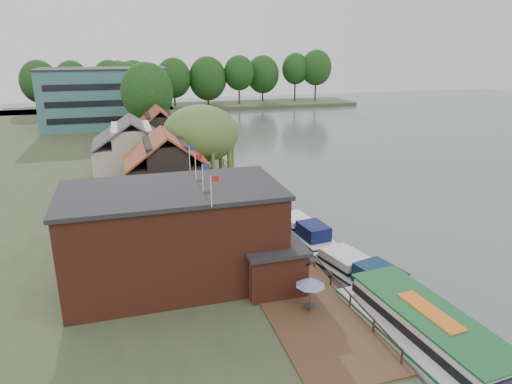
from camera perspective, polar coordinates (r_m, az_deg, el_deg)
ground at (r=41.05m, az=12.99°, el=-8.24°), size 260.00×260.00×0.00m
land_bank at (r=69.93m, az=-24.97°, el=1.93°), size 50.00×140.00×1.00m
quay_deck at (r=46.35m, az=-1.68°, el=-3.24°), size 6.00×50.00×0.10m
quay_rail at (r=47.34m, az=1.32°, el=-2.19°), size 0.20×49.00×1.00m
pub at (r=33.87m, az=-6.84°, el=-5.04°), size 20.00×11.00×7.30m
hotel_block at (r=102.43m, az=-18.36°, el=11.11°), size 25.40×12.40×12.30m
cottage_a at (r=47.67m, az=-11.14°, el=2.35°), size 8.60×7.60×8.50m
cottage_b at (r=57.23m, az=-15.13°, el=4.66°), size 9.60×8.60×8.50m
cottage_c at (r=66.21m, az=-11.92°, el=6.65°), size 7.60×7.60×8.50m
willow at (r=52.80m, az=-6.87°, el=5.15°), size 8.60×8.60×10.43m
umbrella_0 at (r=30.69m, az=6.76°, el=-12.56°), size 1.96×1.96×2.38m
umbrella_1 at (r=36.26m, az=3.36°, el=-7.42°), size 2.09×2.09×2.38m
umbrella_2 at (r=38.84m, az=2.54°, el=-5.61°), size 2.39×2.39×2.38m
umbrella_3 at (r=41.05m, az=0.46°, el=-4.25°), size 2.00×2.00×2.38m
umbrella_4 at (r=44.60m, az=-0.41°, el=-2.40°), size 2.25×2.25×2.38m
cruiser_0 at (r=35.94m, az=12.81°, el=-9.82°), size 5.85×11.31×2.65m
cruiser_1 at (r=43.41m, az=5.92°, el=-4.67°), size 4.36×10.04×2.35m
cruiser_2 at (r=59.69m, az=-0.39°, el=1.68°), size 4.08×9.29×2.14m
tour_boat at (r=29.21m, az=21.58°, el=-17.06°), size 5.57×15.42×3.30m
swan at (r=32.44m, az=15.95°, el=-15.66°), size 0.44×0.44×0.44m
bank_tree_0 at (r=73.83m, az=-13.30°, el=10.00°), size 7.93×7.93×14.35m
bank_tree_1 at (r=84.56m, az=-13.46°, el=10.08°), size 7.20×7.20×11.80m
bank_tree_2 at (r=89.18m, az=-13.55°, el=10.07°), size 6.98×6.98×10.63m
bank_tree_3 at (r=110.39m, az=-12.49°, el=11.54°), size 6.75×6.75×10.48m
bank_tree_4 at (r=117.69m, az=-15.94°, el=12.28°), size 8.79×8.79×12.99m
bank_tree_5 at (r=128.21m, az=-16.65°, el=12.61°), size 6.11×6.11×12.89m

